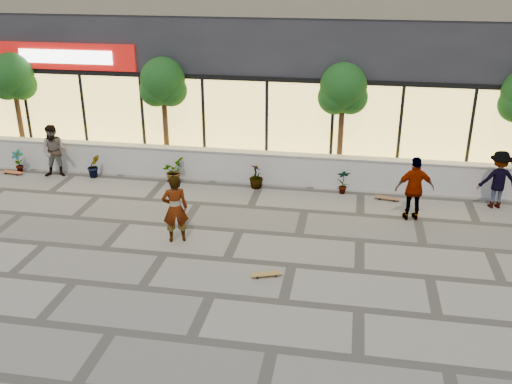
% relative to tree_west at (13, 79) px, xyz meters
% --- Properties ---
extents(ground, '(80.00, 80.00, 0.00)m').
position_rel_tree_west_xyz_m(ground, '(9.00, -7.70, -2.99)').
color(ground, gray).
rests_on(ground, ground).
extents(planter_wall, '(22.00, 0.42, 1.04)m').
position_rel_tree_west_xyz_m(planter_wall, '(9.00, -0.70, -2.46)').
color(planter_wall, silver).
rests_on(planter_wall, ground).
extents(retail_building, '(24.00, 9.17, 8.50)m').
position_rel_tree_west_xyz_m(retail_building, '(9.00, 4.79, 1.26)').
color(retail_building, '#242429').
rests_on(retail_building, ground).
extents(shrub_a, '(0.43, 0.29, 0.81)m').
position_rel_tree_west_xyz_m(shrub_a, '(0.50, -1.25, -2.58)').
color(shrub_a, '#163E13').
rests_on(shrub_a, ground).
extents(shrub_b, '(0.57, 0.57, 0.81)m').
position_rel_tree_west_xyz_m(shrub_b, '(3.30, -1.25, -2.58)').
color(shrub_b, '#163E13').
rests_on(shrub_b, ground).
extents(shrub_c, '(0.68, 0.77, 0.81)m').
position_rel_tree_west_xyz_m(shrub_c, '(6.10, -1.25, -2.58)').
color(shrub_c, '#163E13').
rests_on(shrub_c, ground).
extents(shrub_d, '(0.64, 0.64, 0.81)m').
position_rel_tree_west_xyz_m(shrub_d, '(8.90, -1.25, -2.58)').
color(shrub_d, '#163E13').
rests_on(shrub_d, ground).
extents(shrub_e, '(0.46, 0.35, 0.81)m').
position_rel_tree_west_xyz_m(shrub_e, '(11.70, -1.25, -2.58)').
color(shrub_e, '#163E13').
rests_on(shrub_e, ground).
extents(tree_west, '(1.60, 1.50, 3.92)m').
position_rel_tree_west_xyz_m(tree_west, '(0.00, 0.00, 0.00)').
color(tree_west, '#472A19').
rests_on(tree_west, ground).
extents(tree_midwest, '(1.60, 1.50, 3.92)m').
position_rel_tree_west_xyz_m(tree_midwest, '(5.50, 0.00, 0.00)').
color(tree_midwest, '#472A19').
rests_on(tree_midwest, ground).
extents(tree_mideast, '(1.60, 1.50, 3.92)m').
position_rel_tree_west_xyz_m(tree_mideast, '(11.50, 0.00, 0.00)').
color(tree_mideast, '#472A19').
rests_on(tree_mideast, ground).
extents(skater_center, '(0.79, 0.67, 1.85)m').
position_rel_tree_west_xyz_m(skater_center, '(7.47, -5.28, -2.06)').
color(skater_center, silver).
rests_on(skater_center, ground).
extents(skater_left, '(1.01, 0.86, 1.81)m').
position_rel_tree_west_xyz_m(skater_left, '(2.01, -1.40, -2.08)').
color(skater_left, '#989162').
rests_on(skater_left, ground).
extents(skater_right_near, '(1.17, 0.66, 1.87)m').
position_rel_tree_west_xyz_m(skater_right_near, '(13.71, -2.83, -2.05)').
color(skater_right_near, white).
rests_on(skater_right_near, ground).
extents(skater_right_far, '(1.23, 0.83, 1.76)m').
position_rel_tree_west_xyz_m(skater_right_far, '(16.22, -1.52, -2.10)').
color(skater_right_far, maroon).
rests_on(skater_right_far, ground).
extents(skateboard_center, '(0.75, 0.42, 0.09)m').
position_rel_tree_west_xyz_m(skateboard_center, '(10.10, -6.70, -2.91)').
color(skateboard_center, olive).
rests_on(skateboard_center, ground).
extents(skateboard_left, '(0.77, 0.27, 0.09)m').
position_rel_tree_west_xyz_m(skateboard_left, '(0.37, -1.50, -2.91)').
color(skateboard_left, '#BE5323').
rests_on(skateboard_left, ground).
extents(skateboard_right_near, '(0.77, 0.32, 0.09)m').
position_rel_tree_west_xyz_m(skateboard_right_near, '(13.08, -1.57, -2.91)').
color(skateboard_right_near, brown).
rests_on(skateboard_right_near, ground).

